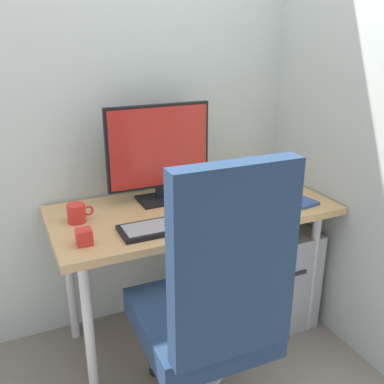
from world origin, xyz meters
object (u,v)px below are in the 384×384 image
keyboard (171,225)px  desk_clamp_accessory (84,237)px  mouse (247,213)px  filing_cabinet (257,272)px  notebook (298,200)px  monitor (159,151)px  pen_holder (254,181)px  office_chair (211,307)px  coffee_mug (77,213)px

keyboard → desk_clamp_accessory: 0.36m
mouse → filing_cabinet: bearing=48.0°
filing_cabinet → notebook: notebook is taller
monitor → pen_holder: (0.48, -0.08, -0.19)m
desk_clamp_accessory → pen_holder: bearing=14.6°
office_chair → filing_cabinet: (0.58, 0.59, -0.33)m
office_chair → keyboard: (0.03, 0.42, 0.12)m
filing_cabinet → pen_holder: size_ratio=3.10×
office_chair → keyboard: office_chair is taller
notebook → coffee_mug: 1.02m
coffee_mug → desk_clamp_accessory: size_ratio=1.81×
mouse → pen_holder: (0.20, 0.28, 0.03)m
filing_cabinet → pen_holder: 0.50m
office_chair → pen_holder: 0.89m
office_chair → mouse: 0.55m
mouse → notebook: 0.32m
filing_cabinet → coffee_mug: coffee_mug is taller
monitor → desk_clamp_accessory: bearing=-143.4°
office_chair → keyboard: bearing=86.4°
keyboard → coffee_mug: bearing=148.0°
keyboard → mouse: 0.34m
notebook → monitor: bearing=143.9°
monitor → mouse: size_ratio=5.47×
notebook → coffee_mug: coffee_mug is taller
mouse → coffee_mug: bearing=163.0°
filing_cabinet → mouse: (-0.21, -0.21, 0.46)m
office_chair → desk_clamp_accessory: size_ratio=18.34×
coffee_mug → office_chair: bearing=-63.5°
filing_cabinet → pen_holder: bearing=97.4°
coffee_mug → desk_clamp_accessory: coffee_mug is taller
filing_cabinet → notebook: size_ratio=2.98×
monitor → filing_cabinet: bearing=-17.3°
mouse → pen_holder: 0.34m
keyboard → mouse: mouse is taller
office_chair → desk_clamp_accessory: bearing=128.5°
desk_clamp_accessory → monitor: bearing=36.6°
monitor → desk_clamp_accessory: (-0.43, -0.32, -0.21)m
mouse → desk_clamp_accessory: bearing=-179.4°
coffee_mug → filing_cabinet: bearing=-3.3°
pen_holder → desk_clamp_accessory: pen_holder is taller
filing_cabinet → monitor: 0.85m
notebook → filing_cabinet: bearing=116.2°
keyboard → mouse: size_ratio=4.77×
monitor → keyboard: (-0.07, -0.32, -0.23)m
pen_holder → keyboard: bearing=-156.8°
office_chair → keyboard: size_ratio=2.61×
monitor → notebook: bearing=-26.8°
mouse → desk_clamp_accessory: desk_clamp_accessory is taller
pen_holder → desk_clamp_accessory: (-0.91, -0.24, -0.02)m
filing_cabinet → coffee_mug: size_ratio=4.63×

